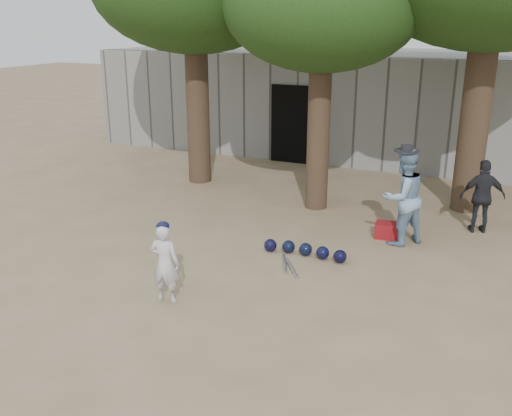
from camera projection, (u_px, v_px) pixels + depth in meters
The scene contains 8 objects.
ground at pixel (197, 276), 9.23m from camera, with size 70.00×70.00×0.00m, color #937C5E.
boy_player at pixel (165, 263), 8.25m from camera, with size 0.44×0.29×1.21m, color silver.
spectator_blue at pixel (403, 197), 10.32m from camera, with size 0.87×0.68×1.78m, color #7CA0C1.
spectator_dark at pixel (483, 197), 10.93m from camera, with size 0.84×0.35×1.44m, color #222327.
red_bag at pixel (386, 230), 10.81m from camera, with size 0.42×0.32×0.30m, color maroon.
back_building at pixel (363, 102), 17.67m from camera, with size 16.00×5.24×3.00m.
helmet_row at pixel (305, 250), 9.98m from camera, with size 1.51×0.31×0.23m.
bat_pile at pixel (288, 266), 9.55m from camera, with size 0.58×0.77×0.06m.
Camera 1 is at (4.35, -7.24, 3.99)m, focal length 40.00 mm.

